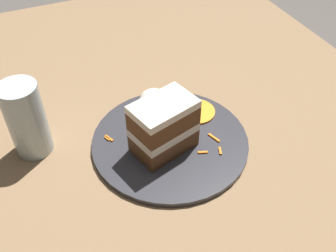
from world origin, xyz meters
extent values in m
plane|color=#4C4742|center=(0.00, 0.00, 0.00)|extent=(6.00, 6.00, 0.00)
cube|color=#846647|center=(0.00, 0.00, 0.02)|extent=(1.25, 0.99, 0.04)
cylinder|color=#333338|center=(0.02, 0.00, 0.04)|extent=(0.28, 0.28, 0.01)
cube|color=brown|center=(0.03, -0.02, 0.07)|extent=(0.09, 0.12, 0.03)
cube|color=silver|center=(0.03, -0.02, 0.09)|extent=(0.09, 0.12, 0.02)
cube|color=brown|center=(0.03, -0.02, 0.12)|extent=(0.09, 0.12, 0.03)
cube|color=silver|center=(0.03, -0.02, 0.14)|extent=(0.09, 0.12, 0.01)
ellipsoid|color=silver|center=(-0.07, 0.01, 0.07)|extent=(0.06, 0.06, 0.04)
cylinder|color=orange|center=(-0.03, 0.08, 0.05)|extent=(0.07, 0.07, 0.00)
cube|color=orange|center=(-0.03, -0.10, 0.05)|extent=(0.01, 0.01, 0.00)
cube|color=orange|center=(0.08, 0.07, 0.05)|extent=(0.02, 0.01, 0.00)
cube|color=orange|center=(-0.03, 0.03, 0.05)|extent=(0.01, 0.01, 0.00)
cube|color=orange|center=(0.05, 0.07, 0.05)|extent=(0.03, 0.01, 0.00)
cube|color=orange|center=(-0.03, -0.10, 0.05)|extent=(0.02, 0.01, 0.00)
cube|color=orange|center=(0.07, 0.04, 0.05)|extent=(0.01, 0.02, 0.00)
cylinder|color=silver|center=(-0.07, -0.23, 0.11)|extent=(0.07, 0.07, 0.14)
cylinder|color=silver|center=(-0.07, -0.23, 0.06)|extent=(0.06, 0.06, 0.05)
camera|label=1|loc=(0.47, -0.20, 0.55)|focal=42.00mm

